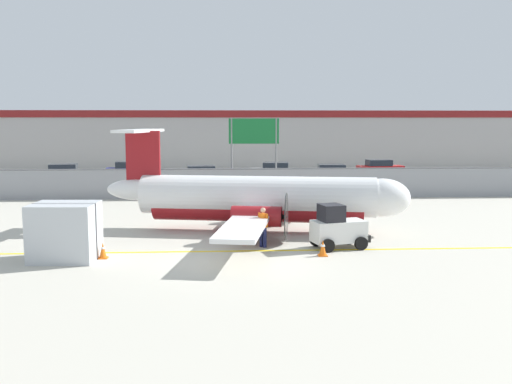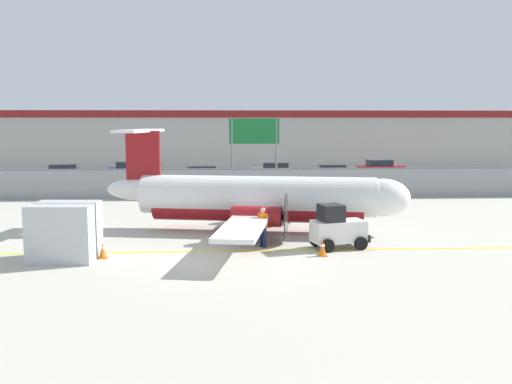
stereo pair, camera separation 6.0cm
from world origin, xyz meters
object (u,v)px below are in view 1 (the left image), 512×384
at_px(cargo_container, 65,232).
at_px(traffic_cone_near_right, 323,248).
at_px(parked_car_3, 274,171).
at_px(commuter_airplane, 263,199).
at_px(traffic_cone_near_left, 330,219).
at_px(parked_car_5, 380,168).
at_px(parked_car_2, 200,176).
at_px(traffic_cone_far_left, 103,250).
at_px(parked_car_4, 330,174).
at_px(baggage_tug, 337,228).
at_px(ground_crew_worker, 263,225).
at_px(parked_car_1, 130,170).
at_px(highway_sign, 254,138).
at_px(parked_car_0, 65,173).

xyz_separation_m(cargo_container, traffic_cone_near_right, (10.02, 0.07, -0.79)).
bearing_deg(parked_car_3, commuter_airplane, 91.21).
distance_m(traffic_cone_near_left, parked_car_5, 25.92).
bearing_deg(parked_car_2, traffic_cone_near_left, 105.47).
relative_size(traffic_cone_far_left, parked_car_4, 0.15).
distance_m(parked_car_3, parked_car_4, 5.12).
bearing_deg(cargo_container, commuter_airplane, 36.51).
bearing_deg(traffic_cone_near_right, parked_car_3, 89.02).
xyz_separation_m(commuter_airplane, parked_car_2, (-3.89, 19.26, -0.71)).
bearing_deg(baggage_tug, ground_crew_worker, 159.04).
distance_m(traffic_cone_near_right, traffic_cone_far_left, 8.64).
height_order(parked_car_1, parked_car_3, same).
bearing_deg(parked_car_3, traffic_cone_near_right, 96.60).
bearing_deg(cargo_container, parked_car_1, 97.83).
distance_m(parked_car_4, highway_sign, 9.89).
height_order(commuter_airplane, baggage_tug, commuter_airplane).
height_order(traffic_cone_far_left, parked_car_5, parked_car_5).
xyz_separation_m(parked_car_2, highway_sign, (4.17, -5.48, 3.24)).
bearing_deg(traffic_cone_far_left, parked_car_0, 108.14).
height_order(cargo_container, parked_car_0, cargo_container).
bearing_deg(parked_car_1, parked_car_5, -2.93).
relative_size(parked_car_0, parked_car_3, 1.00).
bearing_deg(baggage_tug, traffic_cone_near_left, 69.12).
relative_size(ground_crew_worker, cargo_container, 0.68).
height_order(traffic_cone_far_left, parked_car_3, parked_car_3).
bearing_deg(commuter_airplane, traffic_cone_near_left, 31.51).
xyz_separation_m(parked_car_1, highway_sign, (10.64, -10.67, 3.24)).
distance_m(baggage_tug, ground_crew_worker, 3.13).
bearing_deg(parked_car_1, ground_crew_worker, -75.78).
bearing_deg(highway_sign, parked_car_0, 152.91).
relative_size(traffic_cone_near_left, parked_car_5, 0.15).
distance_m(commuter_airplane, traffic_cone_far_left, 8.42).
height_order(baggage_tug, parked_car_3, baggage_tug).
bearing_deg(parked_car_3, baggage_tug, 98.37).
distance_m(commuter_airplane, parked_car_2, 19.66).
xyz_separation_m(parked_car_4, parked_car_5, (5.72, 5.37, 0.00)).
bearing_deg(parked_car_4, traffic_cone_far_left, 65.03).
xyz_separation_m(commuter_airplane, traffic_cone_near_left, (3.55, 1.38, -1.29)).
bearing_deg(parked_car_3, traffic_cone_near_left, 100.30).
xyz_separation_m(cargo_container, parked_car_3, (10.50, 27.92, -0.21)).
distance_m(traffic_cone_near_left, parked_car_0, 27.85).
distance_m(commuter_airplane, parked_car_4, 21.44).
bearing_deg(highway_sign, parked_car_5, 43.46).
distance_m(ground_crew_worker, parked_car_5, 31.82).
height_order(traffic_cone_far_left, parked_car_2, parked_car_2).
bearing_deg(highway_sign, parked_car_1, 134.91).
bearing_deg(parked_car_5, cargo_container, -127.70).
bearing_deg(highway_sign, ground_crew_worker, -91.61).
xyz_separation_m(commuter_airplane, parked_car_3, (2.54, 22.69, -0.71)).
bearing_deg(parked_car_4, parked_car_2, 8.40).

